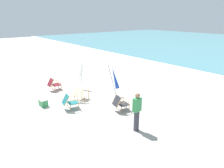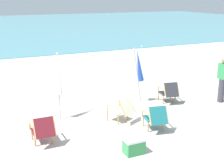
{
  "view_description": "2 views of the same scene",
  "coord_description": "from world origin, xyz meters",
  "px_view_note": "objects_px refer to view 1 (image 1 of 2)",
  "views": [
    {
      "loc": [
        9.01,
        -5.14,
        4.4
      ],
      "look_at": [
        0.45,
        1.83,
        0.68
      ],
      "focal_mm": 32.0,
      "sensor_mm": 36.0,
      "label": 1
    },
    {
      "loc": [
        -3.96,
        -7.95,
        3.77
      ],
      "look_at": [
        0.55,
        1.82,
        0.66
      ],
      "focal_mm": 50.0,
      "sensor_mm": 36.0,
      "label": 2
    }
  ],
  "objects_px": {
    "umbrella_furled_white": "(81,68)",
    "cooler_box": "(43,102)",
    "person_near_chairs": "(137,112)",
    "umbrella_furled_blue": "(115,78)",
    "beach_chair_mid_center": "(120,103)",
    "beach_chair_back_right": "(54,84)",
    "beach_chair_back_left": "(81,93)",
    "beach_chair_front_right": "(70,101)"
  },
  "relations": [
    {
      "from": "person_near_chairs",
      "to": "cooler_box",
      "type": "height_order",
      "value": "person_near_chairs"
    },
    {
      "from": "beach_chair_back_left",
      "to": "beach_chair_front_right",
      "type": "bearing_deg",
      "value": -59.88
    },
    {
      "from": "person_near_chairs",
      "to": "cooler_box",
      "type": "xyz_separation_m",
      "value": [
        -4.69,
        -2.04,
        -0.64
      ]
    },
    {
      "from": "beach_chair_back_right",
      "to": "person_near_chairs",
      "type": "relative_size",
      "value": 0.48
    },
    {
      "from": "umbrella_furled_blue",
      "to": "beach_chair_mid_center",
      "type": "bearing_deg",
      "value": -25.95
    },
    {
      "from": "beach_chair_back_left",
      "to": "umbrella_furled_white",
      "type": "bearing_deg",
      "value": 147.62
    },
    {
      "from": "beach_chair_back_left",
      "to": "person_near_chairs",
      "type": "height_order",
      "value": "person_near_chairs"
    },
    {
      "from": "beach_chair_front_right",
      "to": "cooler_box",
      "type": "height_order",
      "value": "beach_chair_front_right"
    },
    {
      "from": "umbrella_furled_white",
      "to": "person_near_chairs",
      "type": "distance_m",
      "value": 5.82
    },
    {
      "from": "beach_chair_mid_center",
      "to": "person_near_chairs",
      "type": "xyz_separation_m",
      "value": [
        1.78,
        -0.69,
        0.41
      ]
    },
    {
      "from": "beach_chair_back_right",
      "to": "cooler_box",
      "type": "distance_m",
      "value": 2.38
    },
    {
      "from": "umbrella_furled_white",
      "to": "cooler_box",
      "type": "height_order",
      "value": "umbrella_furled_white"
    },
    {
      "from": "beach_chair_mid_center",
      "to": "umbrella_furled_blue",
      "type": "relative_size",
      "value": 0.41
    },
    {
      "from": "beach_chair_back_right",
      "to": "cooler_box",
      "type": "bearing_deg",
      "value": -36.96
    },
    {
      "from": "beach_chair_mid_center",
      "to": "cooler_box",
      "type": "bearing_deg",
      "value": -136.85
    },
    {
      "from": "beach_chair_back_right",
      "to": "beach_chair_mid_center",
      "type": "relative_size",
      "value": 0.92
    },
    {
      "from": "umbrella_furled_blue",
      "to": "person_near_chairs",
      "type": "xyz_separation_m",
      "value": [
        2.77,
        -1.17,
        -0.51
      ]
    },
    {
      "from": "umbrella_furled_blue",
      "to": "umbrella_furled_white",
      "type": "relative_size",
      "value": 0.97
    },
    {
      "from": "umbrella_furled_blue",
      "to": "cooler_box",
      "type": "height_order",
      "value": "umbrella_furled_blue"
    },
    {
      "from": "beach_chair_back_right",
      "to": "beach_chair_back_left",
      "type": "relative_size",
      "value": 0.83
    },
    {
      "from": "beach_chair_front_right",
      "to": "beach_chair_back_left",
      "type": "relative_size",
      "value": 0.93
    },
    {
      "from": "beach_chair_mid_center",
      "to": "umbrella_furled_white",
      "type": "relative_size",
      "value": 0.4
    },
    {
      "from": "beach_chair_back_right",
      "to": "beach_chair_back_left",
      "type": "bearing_deg",
      "value": 10.62
    },
    {
      "from": "beach_chair_front_right",
      "to": "beach_chair_mid_center",
      "type": "xyz_separation_m",
      "value": [
        1.72,
        1.83,
        0.0
      ]
    },
    {
      "from": "cooler_box",
      "to": "person_near_chairs",
      "type": "bearing_deg",
      "value": 23.52
    },
    {
      "from": "beach_chair_back_left",
      "to": "beach_chair_mid_center",
      "type": "distance_m",
      "value": 2.45
    },
    {
      "from": "beach_chair_front_right",
      "to": "beach_chair_mid_center",
      "type": "distance_m",
      "value": 2.51
    },
    {
      "from": "person_near_chairs",
      "to": "umbrella_furled_white",
      "type": "bearing_deg",
      "value": 171.09
    },
    {
      "from": "beach_chair_back_left",
      "to": "person_near_chairs",
      "type": "distance_m",
      "value": 4.1
    },
    {
      "from": "beach_chair_back_right",
      "to": "person_near_chairs",
      "type": "height_order",
      "value": "person_near_chairs"
    },
    {
      "from": "umbrella_furled_blue",
      "to": "umbrella_furled_white",
      "type": "bearing_deg",
      "value": -174.72
    },
    {
      "from": "person_near_chairs",
      "to": "beach_chair_back_right",
      "type": "bearing_deg",
      "value": -174.63
    },
    {
      "from": "beach_chair_back_right",
      "to": "cooler_box",
      "type": "relative_size",
      "value": 1.59
    },
    {
      "from": "beach_chair_front_right",
      "to": "beach_chair_mid_center",
      "type": "relative_size",
      "value": 1.02
    },
    {
      "from": "beach_chair_back_left",
      "to": "person_near_chairs",
      "type": "relative_size",
      "value": 0.57
    },
    {
      "from": "beach_chair_back_left",
      "to": "umbrella_furled_blue",
      "type": "bearing_deg",
      "value": 45.15
    },
    {
      "from": "beach_chair_back_right",
      "to": "beach_chair_back_left",
      "type": "distance_m",
      "value": 2.55
    },
    {
      "from": "beach_chair_front_right",
      "to": "cooler_box",
      "type": "distance_m",
      "value": 1.51
    },
    {
      "from": "beach_chair_front_right",
      "to": "beach_chair_mid_center",
      "type": "bearing_deg",
      "value": 46.7
    },
    {
      "from": "beach_chair_back_left",
      "to": "umbrella_furled_blue",
      "type": "xyz_separation_m",
      "value": [
        1.31,
        1.32,
        0.92
      ]
    },
    {
      "from": "beach_chair_back_right",
      "to": "beach_chair_front_right",
      "type": "bearing_deg",
      "value": -9.57
    },
    {
      "from": "beach_chair_mid_center",
      "to": "beach_chair_back_left",
      "type": "bearing_deg",
      "value": -159.95
    }
  ]
}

